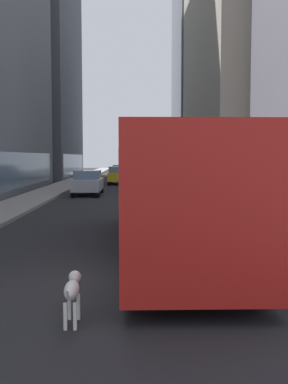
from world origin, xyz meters
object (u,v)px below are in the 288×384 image
Objects in this scene: car_silver_sedan at (88,183)px; car_blue_hatchback at (120,172)px; transit_bus at (173,184)px; dalmatian_dog at (72,290)px; car_yellow_taxi at (118,175)px.

car_blue_hatchback is (1.60, 19.86, -0.00)m from car_silver_sedan.
dalmatian_dog is (-1.99, -5.43, -1.26)m from transit_bus.
dalmatian_dog is at bearing -89.32° from car_yellow_taxi.
transit_bus is 18.00m from car_silver_sedan.
car_blue_hatchback is at bearing 93.67° from transit_bus.
car_blue_hatchback and car_yellow_taxi have the same top height.
car_blue_hatchback is 42.81m from dalmatian_dog.
transit_bus is 11.98× the size of dalmatian_dog.
dalmatian_dog is (0.41, -42.81, -0.31)m from car_blue_hatchback.
dalmatian_dog is at bearing -110.09° from transit_bus.
car_yellow_taxi is at bearing 94.66° from transit_bus.
car_silver_sedan is 19.92m from car_blue_hatchback.
transit_bus reaches higher than car_blue_hatchback.
car_blue_hatchback reaches higher than dalmatian_dog.
car_yellow_taxi reaches higher than dalmatian_dog.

